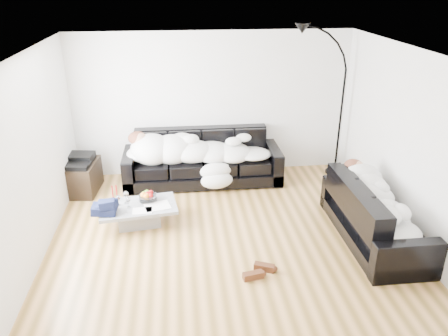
{
  "coord_description": "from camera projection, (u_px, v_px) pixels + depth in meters",
  "views": [
    {
      "loc": [
        -0.63,
        -5.43,
        3.46
      ],
      "look_at": [
        0.0,
        0.3,
        0.9
      ],
      "focal_mm": 35.0,
      "sensor_mm": 36.0,
      "label": 1
    }
  ],
  "objects": [
    {
      "name": "coffee_table",
      "position": [
        139.0,
        215.0,
        6.54
      ],
      "size": [
        1.2,
        0.79,
        0.33
      ],
      "primitive_type": "cube",
      "rotation": [
        0.0,
        0.0,
        0.13
      ],
      "color": "#939699",
      "rests_on": "ground"
    },
    {
      "name": "ground",
      "position": [
        226.0,
        232.0,
        6.4
      ],
      "size": [
        5.0,
        5.0,
        0.0
      ],
      "primitive_type": "plane",
      "color": "brown",
      "rests_on": "ground"
    },
    {
      "name": "floor_lamp",
      "position": [
        341.0,
        112.0,
        7.85
      ],
      "size": [
        0.94,
        0.61,
        2.41
      ],
      "primitive_type": null,
      "rotation": [
        0.0,
        0.0,
        0.33
      ],
      "color": "black",
      "rests_on": "ground"
    },
    {
      "name": "newspaper_a",
      "position": [
        157.0,
        206.0,
        6.44
      ],
      "size": [
        0.42,
        0.36,
        0.01
      ],
      "primitive_type": "cube",
      "rotation": [
        0.0,
        0.0,
        0.25
      ],
      "color": "silver",
      "rests_on": "coffee_table"
    },
    {
      "name": "sleeper_back",
      "position": [
        202.0,
        148.0,
        7.69
      ],
      "size": [
        2.36,
        0.81,
        0.47
      ],
      "primitive_type": null,
      "color": "white",
      "rests_on": "sofa_back"
    },
    {
      "name": "sleeper_right",
      "position": [
        378.0,
        199.0,
        6.0
      ],
      "size": [
        0.74,
        1.76,
        0.43
      ],
      "primitive_type": null,
      "rotation": [
        0.0,
        0.0,
        1.57
      ],
      "color": "white",
      "rests_on": "sofa_right"
    },
    {
      "name": "ceiling",
      "position": [
        227.0,
        51.0,
        5.35
      ],
      "size": [
        5.0,
        5.0,
        0.0
      ],
      "primitive_type": "plane",
      "color": "white",
      "rests_on": "ground"
    },
    {
      "name": "candle_right",
      "position": [
        117.0,
        193.0,
        6.57
      ],
      "size": [
        0.06,
        0.06,
        0.25
      ],
      "primitive_type": "cylinder",
      "rotation": [
        0.0,
        0.0,
        -0.3
      ],
      "color": "maroon",
      "rests_on": "coffee_table"
    },
    {
      "name": "fruit_bowl",
      "position": [
        148.0,
        196.0,
        6.57
      ],
      "size": [
        0.29,
        0.29,
        0.16
      ],
      "primitive_type": "cylinder",
      "rotation": [
        0.0,
        0.0,
        -0.09
      ],
      "color": "white",
      "rests_on": "coffee_table"
    },
    {
      "name": "stereo",
      "position": [
        79.0,
        160.0,
        7.39
      ],
      "size": [
        0.48,
        0.4,
        0.13
      ],
      "primitive_type": "cube",
      "rotation": [
        0.0,
        0.0,
        -0.14
      ],
      "color": "black",
      "rests_on": "av_cabinet"
    },
    {
      "name": "av_cabinet",
      "position": [
        82.0,
        177.0,
        7.52
      ],
      "size": [
        0.61,
        0.82,
        0.53
      ],
      "primitive_type": "cube",
      "rotation": [
        0.0,
        0.0,
        -0.11
      ],
      "color": "black",
      "rests_on": "ground"
    },
    {
      "name": "wine_glass_a",
      "position": [
        126.0,
        197.0,
        6.5
      ],
      "size": [
        0.1,
        0.1,
        0.19
      ],
      "primitive_type": "cylinder",
      "rotation": [
        0.0,
        0.0,
        -0.3
      ],
      "color": "white",
      "rests_on": "coffee_table"
    },
    {
      "name": "wall_back",
      "position": [
        212.0,
        105.0,
        7.92
      ],
      "size": [
        5.0,
        0.02,
        2.6
      ],
      "primitive_type": "cube",
      "color": "silver",
      "rests_on": "ground"
    },
    {
      "name": "sofa_back",
      "position": [
        202.0,
        158.0,
        7.81
      ],
      "size": [
        2.79,
        0.96,
        0.91
      ],
      "primitive_type": "cube",
      "color": "black",
      "rests_on": "ground"
    },
    {
      "name": "candle_left",
      "position": [
        113.0,
        193.0,
        6.6
      ],
      "size": [
        0.04,
        0.04,
        0.22
      ],
      "primitive_type": "cylinder",
      "rotation": [
        0.0,
        0.0,
        -0.01
      ],
      "color": "maroon",
      "rests_on": "coffee_table"
    },
    {
      "name": "wine_glass_b",
      "position": [
        118.0,
        200.0,
        6.45
      ],
      "size": [
        0.07,
        0.07,
        0.16
      ],
      "primitive_type": "cylinder",
      "rotation": [
        0.0,
        0.0,
        -0.01
      ],
      "color": "white",
      "rests_on": "coffee_table"
    },
    {
      "name": "wine_glass_c",
      "position": [
        129.0,
        202.0,
        6.38
      ],
      "size": [
        0.08,
        0.08,
        0.17
      ],
      "primitive_type": "cylinder",
      "rotation": [
        0.0,
        0.0,
        -0.09
      ],
      "color": "white",
      "rests_on": "coffee_table"
    },
    {
      "name": "wall_left",
      "position": [
        34.0,
        158.0,
        5.62
      ],
      "size": [
        0.02,
        4.5,
        2.6
      ],
      "primitive_type": "cube",
      "color": "silver",
      "rests_on": "ground"
    },
    {
      "name": "wall_right",
      "position": [
        403.0,
        143.0,
        6.12
      ],
      "size": [
        0.02,
        4.5,
        2.6
      ],
      "primitive_type": "cube",
      "color": "silver",
      "rests_on": "ground"
    },
    {
      "name": "navy_jacket",
      "position": [
        105.0,
        204.0,
        6.16
      ],
      "size": [
        0.4,
        0.34,
        0.18
      ],
      "primitive_type": null,
      "rotation": [
        0.0,
        0.0,
        -0.12
      ],
      "color": "black",
      "rests_on": "coffee_table"
    },
    {
      "name": "sofa_right",
      "position": [
        375.0,
        213.0,
        6.09
      ],
      "size": [
        0.88,
        2.05,
        0.83
      ],
      "primitive_type": "cube",
      "rotation": [
        0.0,
        0.0,
        1.57
      ],
      "color": "black",
      "rests_on": "ground"
    },
    {
      "name": "shoes",
      "position": [
        258.0,
        271.0,
        5.48
      ],
      "size": [
        0.44,
        0.32,
        0.1
      ],
      "primitive_type": null,
      "rotation": [
        0.0,
        0.0,
        -0.01
      ],
      "color": "#472311",
      "rests_on": "ground"
    },
    {
      "name": "newspaper_b",
      "position": [
        142.0,
        210.0,
        6.32
      ],
      "size": [
        0.29,
        0.21,
        0.01
      ],
      "primitive_type": "cube",
      "rotation": [
        0.0,
        0.0,
        0.02
      ],
      "color": "silver",
      "rests_on": "coffee_table"
    },
    {
      "name": "teal_cushion",
      "position": [
        356.0,
        174.0,
        6.54
      ],
      "size": [
        0.42,
        0.38,
        0.2
      ],
      "primitive_type": "ellipsoid",
      "rotation": [
        0.0,
        0.0,
        0.24
      ],
      "color": "#0A4A4A",
      "rests_on": "sofa_right"
    }
  ]
}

